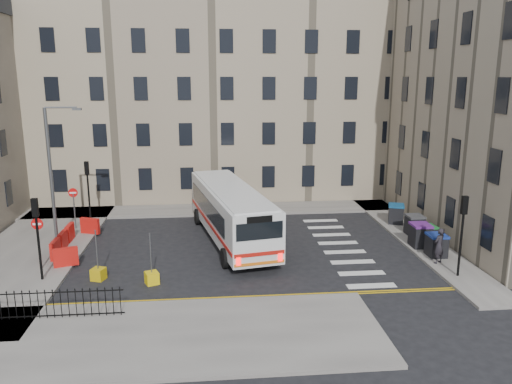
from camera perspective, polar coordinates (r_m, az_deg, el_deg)
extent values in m
plane|color=black|center=(29.76, 2.01, -6.32)|extent=(120.00, 120.00, 0.00)
cube|color=slate|center=(37.80, -8.76, -2.11)|extent=(36.00, 3.20, 0.15)
cube|color=slate|center=(35.64, 15.68, -3.39)|extent=(2.40, 26.00, 0.15)
cube|color=slate|center=(32.15, -23.98, -5.86)|extent=(6.00, 22.00, 0.15)
cube|color=slate|center=(20.62, -14.54, -15.81)|extent=(20.00, 6.00, 0.15)
cube|color=gray|center=(43.49, -9.97, 10.42)|extent=(38.00, 10.50, 16.00)
cylinder|color=black|center=(26.76, 22.34, -5.64)|extent=(0.12, 0.12, 3.20)
cube|color=black|center=(26.21, 22.72, -1.39)|extent=(0.28, 0.22, 0.90)
cylinder|color=black|center=(36.24, -18.55, -0.58)|extent=(0.12, 0.12, 3.20)
cube|color=black|center=(35.84, -18.79, 2.61)|extent=(0.28, 0.22, 0.90)
cylinder|color=black|center=(26.51, -23.53, -5.93)|extent=(0.12, 0.12, 3.20)
cube|color=black|center=(25.96, -23.94, -1.64)|extent=(0.28, 0.22, 0.90)
cylinder|color=#595B5E|center=(31.76, -22.39, 1.69)|extent=(0.20, 0.20, 8.00)
cube|color=#595B5E|center=(31.28, -23.05, 9.01)|extent=(0.50, 0.22, 0.14)
cylinder|color=#595B5E|center=(34.57, -20.03, -2.02)|extent=(0.08, 0.08, 2.40)
cube|color=red|center=(34.23, -20.23, 0.41)|extent=(0.60, 0.04, 0.60)
cylinder|color=#595B5E|center=(28.14, -23.51, -5.71)|extent=(0.08, 0.08, 2.40)
cube|color=red|center=(27.72, -23.79, -2.77)|extent=(0.60, 0.04, 0.60)
cube|color=red|center=(29.62, -21.96, -6.08)|extent=(0.25, 1.25, 1.00)
cube|color=red|center=(30.98, -21.19, -5.18)|extent=(0.25, 1.25, 1.00)
cube|color=red|center=(32.36, -20.50, -4.35)|extent=(0.25, 1.25, 1.00)
cube|color=red|center=(33.35, -18.44, -3.69)|extent=(1.26, 0.66, 1.00)
cube|color=red|center=(28.19, -20.92, -6.95)|extent=(1.26, 0.66, 1.00)
cube|color=black|center=(22.73, -24.83, -10.49)|extent=(7.80, 0.04, 0.04)
cube|color=black|center=(23.14, -24.58, -12.81)|extent=(7.80, 0.04, 0.04)
cube|color=silver|center=(30.35, -2.90, -2.17)|extent=(4.98, 12.31, 2.73)
cube|color=black|center=(30.53, -5.65, -1.70)|extent=(1.90, 9.44, 1.09)
cube|color=black|center=(31.14, -0.68, -1.34)|extent=(1.90, 9.44, 1.09)
cube|color=black|center=(35.99, -5.17, 0.68)|extent=(2.37, 0.52, 1.20)
cube|color=black|center=(24.62, 0.41, -4.49)|extent=(2.37, 0.52, 0.87)
cube|color=#AB150E|center=(30.25, -5.43, -3.55)|extent=(2.30, 11.58, 0.20)
cube|color=#AB150E|center=(30.86, -0.39, -3.15)|extent=(2.30, 11.58, 0.20)
cube|color=#FF0C0C|center=(24.82, -2.02, -7.95)|extent=(0.25, 0.10, 0.44)
cube|color=#FF0C0C|center=(25.42, 2.79, -7.44)|extent=(0.25, 0.10, 0.44)
cylinder|color=black|center=(34.27, -6.70, -2.82)|extent=(0.51, 1.13, 1.09)
cylinder|color=black|center=(34.81, -2.26, -2.49)|extent=(0.51, 1.13, 1.09)
cylinder|color=black|center=(26.52, -3.56, -7.57)|extent=(0.51, 1.13, 1.09)
cylinder|color=black|center=(27.22, 2.09, -7.00)|extent=(0.51, 1.13, 1.09)
cube|color=black|center=(29.51, 19.91, -5.84)|extent=(0.94, 1.09, 1.13)
cube|color=navy|center=(29.32, 20.00, -4.68)|extent=(0.99, 1.14, 0.12)
cube|color=black|center=(30.81, 18.25, -4.82)|extent=(1.04, 1.20, 1.23)
cube|color=#5B1F76|center=(30.62, 18.34, -3.61)|extent=(1.09, 1.25, 0.13)
cube|color=black|center=(31.40, 18.98, -4.73)|extent=(0.93, 1.05, 1.03)
cube|color=#18702B|center=(31.24, 19.06, -3.74)|extent=(0.98, 1.10, 0.11)
cube|color=black|center=(32.95, 17.64, -3.70)|extent=(0.95, 1.10, 1.14)
cube|color=#39393C|center=(32.78, 17.72, -2.65)|extent=(1.00, 1.15, 0.12)
cube|color=black|center=(35.18, 15.69, -2.50)|extent=(1.26, 1.36, 1.16)
cube|color=navy|center=(35.01, 15.75, -1.49)|extent=(1.33, 1.42, 0.12)
imported|color=black|center=(28.34, 20.19, -5.78)|extent=(0.84, 0.75, 1.93)
cube|color=yellow|center=(25.18, -11.82, -9.59)|extent=(0.78, 0.78, 0.60)
cube|color=#C19E0B|center=(26.32, -17.56, -8.93)|extent=(0.77, 0.77, 0.60)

